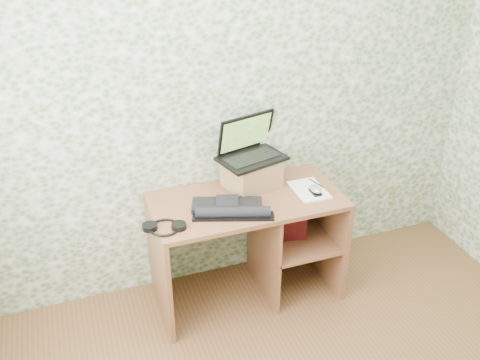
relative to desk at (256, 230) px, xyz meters
name	(u,v)px	position (x,y,z in m)	size (l,w,h in m)	color
wall_back	(230,99)	(-0.08, 0.28, 0.82)	(3.50, 3.50, 0.00)	silver
desk	(256,230)	(0.00, 0.00, 0.00)	(1.20, 0.60, 0.75)	brown
riser	(252,173)	(0.01, 0.12, 0.36)	(0.32, 0.27, 0.19)	olive
laptop	(249,148)	(0.01, 0.16, 0.52)	(0.46, 0.38, 0.27)	black
keyboard	(230,208)	(-0.23, -0.13, 0.29)	(0.49, 0.38, 0.07)	black
headphones	(164,227)	(-0.64, -0.18, 0.28)	(0.25, 0.22, 0.03)	black
notepad	(309,190)	(0.33, -0.07, 0.28)	(0.20, 0.28, 0.01)	white
mouse	(315,191)	(0.35, -0.13, 0.30)	(0.06, 0.10, 0.03)	silver
pen	(316,183)	(0.41, -0.02, 0.29)	(0.01, 0.01, 0.13)	black
red_box	(285,217)	(0.19, -0.03, 0.07)	(0.27, 0.09, 0.33)	maroon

